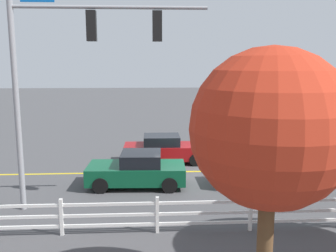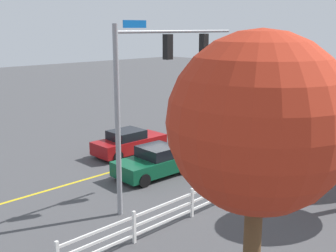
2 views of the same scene
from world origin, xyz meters
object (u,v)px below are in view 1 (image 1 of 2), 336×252
Objects in this scene: car_0 at (266,169)px; car_4 at (137,170)px; car_3 at (165,149)px; tree_0 at (270,130)px.

car_4 is at bearing -1.52° from car_0.
car_0 is 5.53m from car_4.
car_3 is 12.49m from tree_0.
car_4 is 9.31m from tree_0.
car_4 is at bearing -109.55° from car_3.
car_0 is at bearing -41.28° from car_3.
car_3 is at bearing -107.76° from car_4.
car_3 is 0.79× the size of tree_0.
car_4 reaches higher than car_0.
car_4 is 0.75× the size of tree_0.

